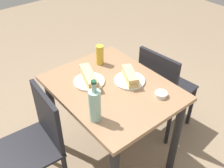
# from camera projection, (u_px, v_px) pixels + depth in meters

# --- Properties ---
(ground_plane) EXTENTS (8.00, 8.00, 0.00)m
(ground_plane) POSITION_uv_depth(u_px,v_px,m) (112.00, 156.00, 2.31)
(ground_plane) COLOR #8C755B
(dining_table) EXTENTS (0.91, 0.73, 0.77)m
(dining_table) POSITION_uv_depth(u_px,v_px,m) (112.00, 102.00, 1.94)
(dining_table) COLOR #997251
(dining_table) RESTS_ON ground
(chair_far) EXTENTS (0.44, 0.44, 0.86)m
(chair_far) POSITION_uv_depth(u_px,v_px,m) (162.00, 87.00, 2.29)
(chair_far) COLOR black
(chair_far) RESTS_ON ground
(chair_near) EXTENTS (0.43, 0.43, 0.86)m
(chair_near) POSITION_uv_depth(u_px,v_px,m) (38.00, 141.00, 1.81)
(chair_near) COLOR black
(chair_near) RESTS_ON ground
(plate_near) EXTENTS (0.22, 0.22, 0.01)m
(plate_near) POSITION_uv_depth(u_px,v_px,m) (89.00, 81.00, 1.88)
(plate_near) COLOR silver
(plate_near) RESTS_ON dining_table
(baguette_sandwich_near) EXTENTS (0.27, 0.15, 0.07)m
(baguette_sandwich_near) POSITION_uv_depth(u_px,v_px,m) (89.00, 77.00, 1.85)
(baguette_sandwich_near) COLOR #DBB77A
(baguette_sandwich_near) RESTS_ON plate_near
(knife_near) EXTENTS (0.17, 0.07, 0.01)m
(knife_near) POSITION_uv_depth(u_px,v_px,m) (95.00, 78.00, 1.89)
(knife_near) COLOR silver
(knife_near) RESTS_ON plate_near
(plate_far) EXTENTS (0.22, 0.22, 0.01)m
(plate_far) POSITION_uv_depth(u_px,v_px,m) (130.00, 81.00, 1.89)
(plate_far) COLOR silver
(plate_far) RESTS_ON dining_table
(baguette_sandwich_far) EXTENTS (0.22, 0.15, 0.07)m
(baguette_sandwich_far) POSITION_uv_depth(u_px,v_px,m) (130.00, 76.00, 1.86)
(baguette_sandwich_far) COLOR #DBB77A
(baguette_sandwich_far) RESTS_ON plate_far
(knife_far) EXTENTS (0.16, 0.11, 0.01)m
(knife_far) POSITION_uv_depth(u_px,v_px,m) (136.00, 78.00, 1.90)
(knife_far) COLOR silver
(knife_far) RESTS_ON plate_far
(water_bottle) EXTENTS (0.07, 0.07, 0.28)m
(water_bottle) POSITION_uv_depth(u_px,v_px,m) (95.00, 105.00, 1.52)
(water_bottle) COLOR #99C6B7
(water_bottle) RESTS_ON dining_table
(beer_glass) EXTENTS (0.06, 0.06, 0.16)m
(beer_glass) POSITION_uv_depth(u_px,v_px,m) (100.00, 55.00, 2.04)
(beer_glass) COLOR gold
(beer_glass) RESTS_ON dining_table
(olive_bowl) EXTENTS (0.09, 0.09, 0.03)m
(olive_bowl) POSITION_uv_depth(u_px,v_px,m) (161.00, 94.00, 1.75)
(olive_bowl) COLOR silver
(olive_bowl) RESTS_ON dining_table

